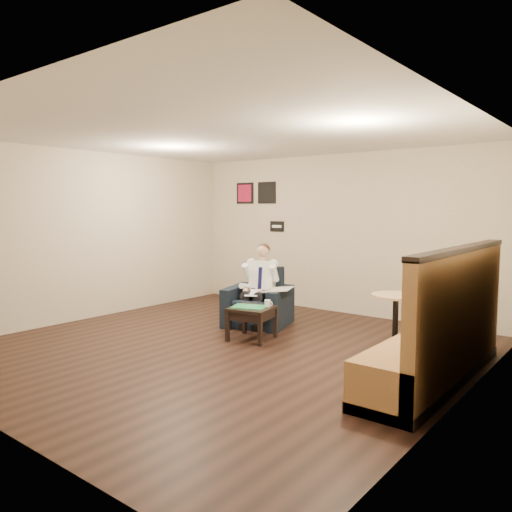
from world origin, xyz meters
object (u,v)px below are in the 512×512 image
Objects in this scene: seated_man at (255,288)px; smartphone at (260,305)px; armchair at (258,297)px; cafe_table at (395,324)px; green_folder at (249,307)px; side_table at (252,323)px; coffee_mug at (268,303)px; banquette at (434,314)px.

seated_man is 0.67m from smartphone.
seated_man is at bearing -90.00° from armchair.
green_folder is at bearing -161.48° from cafe_table.
cafe_table is (2.30, -0.04, -0.23)m from seated_man.
side_table is 1.22× the size of green_folder.
seated_man reaches higher than coffee_mug.
armchair is 0.87m from coffee_mug.
coffee_mug reaches higher than smartphone.
seated_man reaches higher than armchair.
banquette is 1.03m from cafe_table.
cafe_table is (1.86, 0.60, 0.15)m from side_table.
seated_man is 1.61× the size of cafe_table.
banquette reaches higher than side_table.
smartphone is at bearing -166.80° from cafe_table.
smartphone is 2.58m from banquette.
banquette is at bearing -30.59° from seated_man.
armchair is at bearing 120.09° from green_folder.
armchair is at bearing 122.41° from side_table.
banquette is (2.57, -0.07, 0.48)m from side_table.
smartphone is 0.19× the size of cafe_table.
smartphone is (0.46, -0.47, -0.14)m from seated_man.
banquette is 3.67× the size of cafe_table.
seated_man is 2.16× the size of side_table.
banquette reaches higher than smartphone.
seated_man is 0.80m from green_folder.
banquette reaches higher than coffee_mug.
armchair is 1.63× the size of side_table.
green_folder reaches higher than side_table.
side_table is 5.79× the size of coffee_mug.
armchair reaches higher than side_table.
banquette is (3.01, -0.71, 0.10)m from seated_man.
cafe_table is at bearing -18.25° from seated_man.
coffee_mug is 2.43m from banquette.
armchair is 0.90m from green_folder.
banquette is at bearing -1.51° from side_table.
side_table is at bearing -134.47° from coffee_mug.
seated_man is 12.50× the size of coffee_mug.
coffee_mug is 1.76m from cafe_table.
side_table is at bearing -72.72° from seated_man.
side_table is 0.74× the size of cafe_table.
banquette reaches higher than armchair.
armchair is at bearing 136.96° from coffee_mug.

